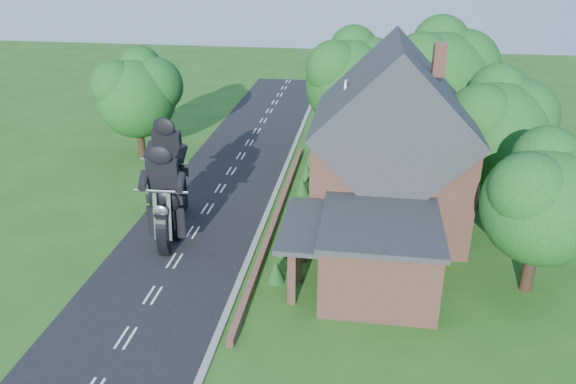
# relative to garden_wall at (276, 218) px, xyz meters

# --- Properties ---
(ground) EXTENTS (120.00, 120.00, 0.00)m
(ground) POSITION_rel_garden_wall_xyz_m (-4.30, -5.00, -0.20)
(ground) COLOR #215116
(ground) RESTS_ON ground
(road) EXTENTS (7.00, 80.00, 0.02)m
(road) POSITION_rel_garden_wall_xyz_m (-4.30, -5.00, -0.19)
(road) COLOR black
(road) RESTS_ON ground
(kerb) EXTENTS (0.30, 80.00, 0.12)m
(kerb) POSITION_rel_garden_wall_xyz_m (-0.65, -5.00, -0.14)
(kerb) COLOR gray
(kerb) RESTS_ON ground
(garden_wall) EXTENTS (0.30, 22.00, 0.40)m
(garden_wall) POSITION_rel_garden_wall_xyz_m (0.00, 0.00, 0.00)
(garden_wall) COLOR brown
(garden_wall) RESTS_ON ground
(house) EXTENTS (9.54, 8.64, 10.24)m
(house) POSITION_rel_garden_wall_xyz_m (6.19, 1.00, 4.14)
(house) COLOR brown
(house) RESTS_ON ground
(annex) EXTENTS (7.05, 5.94, 3.44)m
(annex) POSITION_rel_garden_wall_xyz_m (5.57, -5.80, 1.57)
(annex) COLOR brown
(annex) RESTS_ON ground
(tree_annex_side) EXTENTS (5.64, 5.20, 7.48)m
(tree_annex_side) POSITION_rel_garden_wall_xyz_m (12.83, -4.90, 4.49)
(tree_annex_side) COLOR black
(tree_annex_side) RESTS_ON ground
(tree_house_right) EXTENTS (6.51, 6.00, 8.40)m
(tree_house_right) POSITION_rel_garden_wall_xyz_m (12.35, 3.62, 4.99)
(tree_house_right) COLOR black
(tree_house_right) RESTS_ON ground
(tree_behind_house) EXTENTS (7.81, 7.20, 10.08)m
(tree_behind_house) POSITION_rel_garden_wall_xyz_m (9.88, 11.14, 6.03)
(tree_behind_house) COLOR black
(tree_behind_house) RESTS_ON ground
(tree_behind_left) EXTENTS (6.94, 6.40, 9.16)m
(tree_behind_left) POSITION_rel_garden_wall_xyz_m (3.86, 12.13, 5.53)
(tree_behind_left) COLOR black
(tree_behind_left) RESTS_ON ground
(tree_far_road) EXTENTS (6.08, 5.60, 7.84)m
(tree_far_road) POSITION_rel_garden_wall_xyz_m (-11.16, 9.11, 4.64)
(tree_far_road) COLOR black
(tree_far_road) RESTS_ON ground
(shrub_a) EXTENTS (0.90, 0.90, 1.10)m
(shrub_a) POSITION_rel_garden_wall_xyz_m (1.00, -6.00, 0.35)
(shrub_a) COLOR #113812
(shrub_a) RESTS_ON ground
(shrub_b) EXTENTS (0.90, 0.90, 1.10)m
(shrub_b) POSITION_rel_garden_wall_xyz_m (1.00, -3.50, 0.35)
(shrub_b) COLOR #113812
(shrub_b) RESTS_ON ground
(shrub_c) EXTENTS (0.90, 0.90, 1.10)m
(shrub_c) POSITION_rel_garden_wall_xyz_m (1.00, -1.00, 0.35)
(shrub_c) COLOR #113812
(shrub_c) RESTS_ON ground
(shrub_d) EXTENTS (0.90, 0.90, 1.10)m
(shrub_d) POSITION_rel_garden_wall_xyz_m (1.00, 4.00, 0.35)
(shrub_d) COLOR #113812
(shrub_d) RESTS_ON ground
(shrub_e) EXTENTS (0.90, 0.90, 1.10)m
(shrub_e) POSITION_rel_garden_wall_xyz_m (1.00, 6.50, 0.35)
(shrub_e) COLOR #113812
(shrub_e) RESTS_ON ground
(shrub_f) EXTENTS (0.90, 0.90, 1.10)m
(shrub_f) POSITION_rel_garden_wall_xyz_m (1.00, 9.00, 0.35)
(shrub_f) COLOR #113812
(shrub_f) RESTS_ON ground
(motorcycle_lead) EXTENTS (0.51, 1.85, 1.71)m
(motorcycle_lead) POSITION_rel_garden_wall_xyz_m (-4.95, -3.78, 0.66)
(motorcycle_lead) COLOR black
(motorcycle_lead) RESTS_ON ground
(motorcycle_follow) EXTENTS (0.76, 1.99, 1.81)m
(motorcycle_follow) POSITION_rel_garden_wall_xyz_m (-5.91, -0.33, 0.70)
(motorcycle_follow) COLOR black
(motorcycle_follow) RESTS_ON ground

